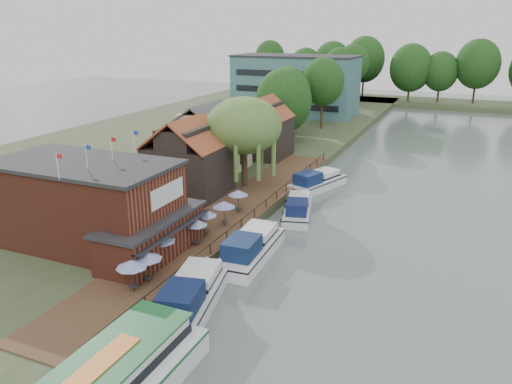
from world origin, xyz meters
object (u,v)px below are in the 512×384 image
at_px(pub, 105,206).
at_px(willow, 244,143).
at_px(umbrella_1, 148,267).
at_px(cottage_a, 188,157).
at_px(umbrella_2, 161,249).
at_px(cruiser_1, 251,244).
at_px(cruiser_2, 298,206).
at_px(umbrella_4, 206,223).
at_px(cottage_b, 208,137).
at_px(cruiser_0, 191,292).
at_px(swan, 137,339).
at_px(hotel_block, 296,85).
at_px(cruiser_3, 317,179).
at_px(umbrella_5, 224,213).
at_px(cottage_c, 263,127).
at_px(umbrella_3, 196,232).
at_px(umbrella_6, 238,201).
at_px(umbrella_0, 132,276).

height_order(pub, willow, willow).
height_order(willow, umbrella_1, willow).
bearing_deg(cottage_a, umbrella_2, -66.53).
distance_m(cruiser_1, cruiser_2, 11.09).
xyz_separation_m(cruiser_1, cruiser_2, (0.42, 11.08, -0.20)).
distance_m(umbrella_4, cruiser_1, 4.82).
bearing_deg(willow, cottage_b, 146.31).
bearing_deg(umbrella_1, cruiser_0, -5.59).
relative_size(pub, swan, 45.45).
distance_m(willow, umbrella_4, 15.50).
bearing_deg(umbrella_1, hotel_block, 101.19).
bearing_deg(cruiser_2, umbrella_1, -118.09).
bearing_deg(cruiser_3, umbrella_5, -83.14).
height_order(cottage_c, umbrella_3, cottage_c).
bearing_deg(hotel_block, umbrella_6, -76.12).
xyz_separation_m(cottage_b, umbrella_0, (10.61, -30.48, -2.96)).
xyz_separation_m(cottage_c, cruiser_0, (10.61, -38.34, -3.91)).
bearing_deg(cruiser_2, cottage_b, 134.69).
distance_m(umbrella_5, cruiser_1, 5.50).
xyz_separation_m(umbrella_1, cruiser_1, (4.33, 8.60, -0.97)).
relative_size(umbrella_1, umbrella_5, 1.00).
relative_size(umbrella_3, cruiser_3, 0.24).
relative_size(hotel_block, cruiser_0, 2.34).
distance_m(umbrella_6, cruiser_1, 8.35).
bearing_deg(cottage_b, hotel_block, 94.97).
distance_m(hotel_block, swan, 82.29).
bearing_deg(umbrella_0, umbrella_5, 88.67).
bearing_deg(cottage_c, umbrella_5, -75.08).
relative_size(hotel_block, cruiser_2, 2.72).
bearing_deg(hotel_block, umbrella_2, -79.05).
distance_m(umbrella_0, umbrella_2, 4.58).
xyz_separation_m(umbrella_5, umbrella_6, (-0.25, 3.60, 0.00)).
bearing_deg(umbrella_0, cottage_a, 110.39).
height_order(umbrella_3, cruiser_1, umbrella_3).
bearing_deg(umbrella_5, cruiser_3, 77.60).
relative_size(pub, willow, 1.92).
xyz_separation_m(hotel_block, cruiser_3, (18.74, -45.67, -5.93)).
bearing_deg(hotel_block, cottage_b, -85.03).
bearing_deg(cottage_c, umbrella_2, -80.38).
relative_size(cottage_c, umbrella_6, 3.58).
relative_size(pub, umbrella_0, 8.42).
relative_size(umbrella_1, cruiser_1, 0.22).
height_order(hotel_block, umbrella_6, hotel_block).
height_order(cruiser_3, swan, cruiser_3).
bearing_deg(umbrella_0, cottage_c, 99.51).
height_order(umbrella_6, cruiser_3, umbrella_6).
distance_m(willow, umbrella_0, 25.97).
xyz_separation_m(hotel_block, umbrella_1, (14.84, -74.97, -4.86)).
xyz_separation_m(willow, umbrella_3, (3.33, -16.95, -3.93)).
bearing_deg(umbrella_5, cottage_b, 122.73).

